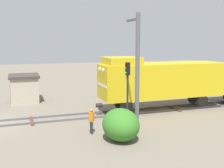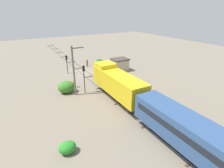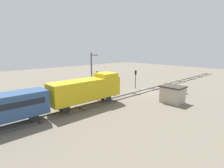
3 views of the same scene
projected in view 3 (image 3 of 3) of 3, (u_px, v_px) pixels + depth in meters
The scene contains 12 objects.
ground_plane at pixel (145, 91), 35.56m from camera, with size 110.99×110.99×0.00m, color #756B5B.
railway_track at pixel (145, 91), 35.54m from camera, with size 2.40×74.00×0.16m.
locomotive at pixel (87, 89), 25.61m from camera, with size 2.90×11.60×4.60m.
traffic_signal_near at pixel (136, 76), 37.88m from camera, with size 0.32×0.34×3.92m.
traffic_signal_mid at pixel (97, 79), 30.98m from camera, with size 0.32×0.34×4.60m.
worker_near_track at pixel (165, 86), 36.16m from camera, with size 0.38×0.38×1.70m.
worker_by_signal at pixel (107, 88), 33.90m from camera, with size 0.38×0.38×1.70m.
catenary_mast at pixel (92, 73), 31.86m from camera, with size 1.94×0.28×7.85m.
relay_hut at pixel (172, 94), 28.01m from camera, with size 3.50×2.90×2.74m.
bush_near at pixel (182, 90), 34.02m from camera, with size 1.70×1.39×1.24m, color #236926.
bush_mid at pixel (18, 99), 28.29m from camera, with size 1.65×1.35×1.20m, color #278326.
bush_far at pixel (95, 88), 34.28m from camera, with size 2.74×2.24×1.99m, color #377926.
Camera 3 is at (-20.72, 28.44, 8.57)m, focal length 28.00 mm.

